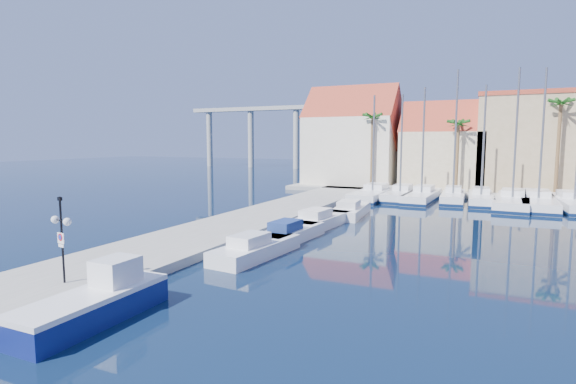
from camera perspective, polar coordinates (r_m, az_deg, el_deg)
ground at (r=16.87m, az=-6.20°, el=-15.87°), size 260.00×260.00×0.00m
quay_west at (r=32.41m, az=-7.53°, el=-4.50°), size 6.00×77.00×0.50m
shore_north at (r=61.66m, az=26.50°, el=0.09°), size 54.00×16.00×0.50m
lamp_post at (r=20.82m, az=-26.84°, el=-3.94°), size 1.23×0.47×3.64m
fishing_boat at (r=17.92m, az=-23.20°, el=-12.69°), size 1.96×5.82×2.03m
motorboat_west_0 at (r=25.04m, az=-4.20°, el=-7.14°), size 2.67×6.55×1.40m
motorboat_west_1 at (r=28.95m, az=0.19°, el=-5.25°), size 2.48×6.38×1.40m
motorboat_west_2 at (r=33.79m, az=3.99°, el=-3.56°), size 2.95×7.32×1.40m
motorboat_west_3 at (r=38.89m, az=7.91°, el=-2.28°), size 2.87×7.24×1.40m
sailboat_0 at (r=50.85m, az=10.87°, el=-0.21°), size 3.19×11.45×11.28m
sailboat_1 at (r=50.64m, az=14.16°, el=-0.30°), size 2.72×9.50×11.30m
sailboat_2 at (r=50.11m, az=16.71°, el=-0.45°), size 3.08×10.06×11.90m
sailboat_3 at (r=50.31m, az=20.23°, el=-0.48°), size 2.58×8.53×13.60m
sailboat_4 at (r=50.14m, az=23.28°, el=-0.68°), size 2.85×9.06×11.93m
sailboat_5 at (r=49.22m, az=26.61°, el=-0.99°), size 3.68×11.68×13.27m
sailboat_6 at (r=49.69m, az=29.14°, el=-1.06°), size 3.29×11.72×13.14m
sailboat_7 at (r=50.24m, az=32.42°, el=-1.18°), size 3.69×11.00×12.25m
building_0 at (r=62.99m, az=8.23°, el=6.55°), size 12.30×9.00×13.50m
building_1 at (r=60.64m, az=19.17°, el=5.10°), size 10.30×8.00×11.00m
building_2 at (r=61.52m, az=29.59°, el=5.53°), size 14.20×10.20×11.50m
palm_0 at (r=57.16m, az=10.70°, el=9.08°), size 2.60×2.60×10.15m
palm_1 at (r=55.50m, az=20.83°, el=7.88°), size 2.60×2.60×9.15m
palm_2 at (r=55.75m, az=31.34°, el=9.29°), size 2.60×2.60×11.15m
viaduct at (r=106.43m, az=-1.47°, el=8.58°), size 48.00×2.20×14.45m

